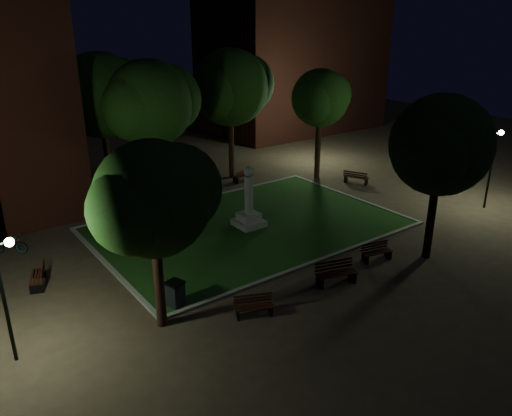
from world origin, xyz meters
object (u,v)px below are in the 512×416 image
at_px(bench_west_near, 254,306).
at_px(bench_left_side, 39,277).
at_px(bicycle, 9,245).
at_px(trash_bin, 175,294).
at_px(bench_far_side, 243,176).
at_px(bench_near_left, 336,273).
at_px(bench_near_right, 376,252).
at_px(bench_right_side, 356,178).
at_px(monument, 249,210).

height_order(bench_west_near, bench_left_side, bench_left_side).
height_order(bench_left_side, bicycle, bicycle).
bearing_deg(trash_bin, bench_west_near, -47.49).
relative_size(bench_west_near, bench_far_side, 0.99).
bearing_deg(bench_near_left, bench_near_right, 24.74).
relative_size(bench_near_right, bench_far_side, 0.99).
distance_m(bench_right_side, trash_bin, 17.73).
height_order(bench_near_right, bench_west_near, bench_near_right).
distance_m(bench_near_left, bench_far_side, 14.23).
height_order(bench_far_side, bicycle, bicycle).
distance_m(monument, bench_right_side, 10.03).
relative_size(bench_west_near, bicycle, 0.91).
xyz_separation_m(bench_near_left, bicycle, (-10.22, 10.96, -0.01)).
height_order(bench_west_near, trash_bin, trash_bin).
bearing_deg(bicycle, bench_right_side, -60.83).
xyz_separation_m(bench_left_side, bicycle, (-0.31, 3.92, 0.04)).
distance_m(bench_near_right, bicycle, 16.90).
xyz_separation_m(bench_west_near, bench_right_side, (14.53, 8.52, 0.04)).
distance_m(bench_near_right, bench_west_near, 7.13).
height_order(bench_right_side, bench_far_side, bench_right_side).
bearing_deg(bench_far_side, bench_right_side, 132.92).
relative_size(bench_near_right, bench_left_side, 0.94).
bearing_deg(trash_bin, bench_near_left, -20.51).
relative_size(bench_west_near, bench_right_side, 0.89).
xyz_separation_m(bench_right_side, bench_far_side, (-5.66, 4.82, -0.03)).
relative_size(bench_near_left, bench_far_side, 1.20).
bearing_deg(bench_west_near, bicycle, 143.30).
relative_size(monument, bench_near_left, 1.76).
height_order(bench_west_near, bicycle, bicycle).
distance_m(bench_left_side, bicycle, 3.93).
bearing_deg(bench_far_side, bicycle, 2.63).
bearing_deg(trash_bin, bench_right_side, 20.76).
xyz_separation_m(bench_right_side, bicycle, (-20.63, 2.37, 0.02)).
relative_size(bench_left_side, bench_right_side, 0.95).
height_order(monument, bench_far_side, monument).
height_order(bench_left_side, trash_bin, trash_bin).
xyz_separation_m(bench_near_right, bench_west_near, (-7.12, -0.36, -0.00)).
bearing_deg(monument, bicycle, 159.28).
distance_m(bench_near_left, bench_west_near, 4.12).
xyz_separation_m(bench_left_side, trash_bin, (3.74, -4.74, 0.15)).
distance_m(bench_far_side, trash_bin, 15.57).
bearing_deg(bench_right_side, bench_left_side, 70.32).
distance_m(monument, bench_near_left, 6.93).
height_order(bench_far_side, trash_bin, trash_bin).
bearing_deg(bench_near_right, trash_bin, -178.34).
bearing_deg(bench_near_left, bench_west_near, -164.51).
height_order(trash_bin, bicycle, trash_bin).
distance_m(monument, bench_left_side, 10.46).
xyz_separation_m(bench_near_left, bench_far_side, (4.75, 13.41, -0.07)).
relative_size(bench_right_side, trash_bin, 1.59).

